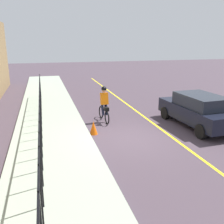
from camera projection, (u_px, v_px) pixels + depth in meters
The scene contains 7 objects.
ground_plane at pixel (134, 137), 11.04m from camera, with size 80.00×80.00×0.00m, color #423640.
lane_line_centre at pixel (168, 134), 11.44m from camera, with size 36.00×0.12×0.01m, color yellow.
sidewalk at pixel (53, 144), 10.17m from camera, with size 40.00×3.20×0.15m, color #929D8B.
iron_fence at pixel (40, 110), 10.69m from camera, with size 15.88×0.04×1.60m.
cyclist_lead at pixel (104, 104), 12.99m from camera, with size 1.71×0.38×1.83m.
patrol_sedan at pixel (198, 110), 12.27m from camera, with size 4.49×2.11×1.58m.
traffic_cone_near at pixel (94, 128), 11.35m from camera, with size 0.36×0.36×0.60m, color #E55B0B.
Camera 1 is at (-9.73, 3.61, 4.03)m, focal length 41.22 mm.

